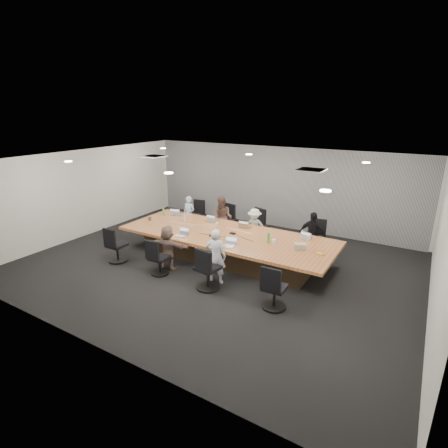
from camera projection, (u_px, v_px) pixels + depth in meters
The scene contains 39 objects.
floor at pixel (216, 265), 9.45m from camera, with size 10.00×8.00×0.00m, color black.
ceiling at pixel (216, 161), 8.57m from camera, with size 10.00×8.00×0.00m, color white.
wall_back at pixel (276, 187), 12.27m from camera, with size 10.00×2.80×0.00m, color beige.
wall_front at pixel (87, 275), 5.75m from camera, with size 10.00×2.80×0.00m, color beige.
wall_left at pixel (87, 193), 11.45m from camera, with size 8.00×2.80×0.00m, color beige.
wall_right at pixel (441, 255), 6.57m from camera, with size 8.00×2.80×0.00m, color beige.
curtain at pixel (276, 188), 12.21m from camera, with size 9.80×0.04×2.80m, color gray.
conference_table at pixel (226, 245), 9.73m from camera, with size 6.00×2.20×0.74m.
chair_0 at pixel (195, 218), 12.22m from camera, with size 0.54×0.54×0.79m, color black, non-canonical shape.
chair_1 at pixel (228, 223), 11.56m from camera, with size 0.57×0.57×0.85m, color black, non-canonical shape.
chair_2 at pixel (259, 229), 11.01m from camera, with size 0.58×0.58×0.85m, color black, non-canonical shape.
chair_3 at pixel (315, 240), 10.15m from camera, with size 0.51×0.51×0.76m, color black, non-canonical shape.
chair_4 at pixel (117, 248), 9.55m from camera, with size 0.54×0.54×0.80m, color black, non-canonical shape.
chair_5 at pixel (159, 261), 8.82m from camera, with size 0.50×0.50×0.74m, color black, non-canonical shape.
chair_6 at pixel (208, 271), 8.08m from camera, with size 0.59×0.59×0.87m, color black, non-canonical shape.
chair_7 at pixel (275, 291), 7.28m from camera, with size 0.54×0.54×0.80m, color black, non-canonical shape.
person_0 at pixel (189, 214), 11.87m from camera, with size 0.45×0.29×1.23m, color #B3D2F0.
laptop_0 at pixel (179, 214), 11.38m from camera, with size 0.34×0.23×0.02m, color #B2B2B7.
person_1 at pixel (222, 218), 11.19m from camera, with size 0.67×0.52×1.38m, color brown.
laptop_1 at pixel (213, 221), 10.73m from camera, with size 0.29×0.20×0.02m, color #B2B2B7.
person_2 at pixel (254, 227), 10.67m from camera, with size 0.75×0.43×1.16m, color silver.
laptop_2 at pixel (246, 227), 10.17m from camera, with size 0.31×0.21×0.02m, color #8C6647.
person_3 at pixel (312, 235), 9.77m from camera, with size 0.78×0.32×1.32m, color black.
laptop_3 at pixel (306, 238), 9.30m from camera, with size 0.30×0.21×0.02m, color #B2B2B7.
person_5 at pixel (168, 248), 9.03m from camera, with size 1.11×0.35×1.20m, color brown.
laptop_5 at pixel (181, 236), 9.43m from camera, with size 0.29×0.20×0.02m, color #B2B2B7.
person_6 at pixel (216, 256), 8.29m from camera, with size 0.50×0.33×1.37m, color silver.
laptop_6 at pixel (227, 246), 8.72m from camera, with size 0.32×0.22×0.02m, color #B2B2B7.
bottle_green_left at pixel (164, 211), 11.30m from camera, with size 0.07×0.07×0.25m, color green.
bottle_green_right at pixel (269, 238), 8.93m from camera, with size 0.08×0.08×0.28m, color green.
bottle_clear at pixel (184, 218), 10.64m from camera, with size 0.07×0.07×0.22m, color silver.
cup_white_far at pixel (217, 224), 10.29m from camera, with size 0.07×0.07×0.09m, color white.
cup_white_near at pixel (274, 241), 8.91m from camera, with size 0.09×0.09×0.11m, color white.
mug_brown at pixel (150, 218), 10.78m from camera, with size 0.10×0.10×0.12m, color brown.
mic_left at pixel (212, 236), 9.44m from camera, with size 0.15×0.10×0.03m, color black.
mic_right at pixel (233, 233), 9.61m from camera, with size 0.16×0.10×0.03m, color black.
stapler at pixel (216, 237), 9.32m from camera, with size 0.17×0.04×0.06m, color black.
canvas_bag at pixel (300, 247), 8.52m from camera, with size 0.27×0.17×0.15m, color tan.
snack_packet at pixel (320, 254), 8.23m from camera, with size 0.18×0.12×0.04m, color orange.
Camera 1 is at (4.61, -7.30, 4.00)m, focal length 28.00 mm.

